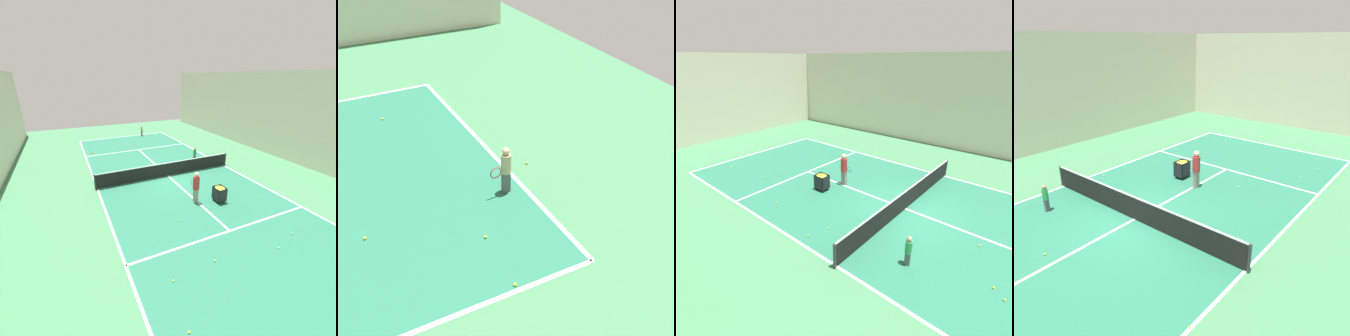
% 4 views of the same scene
% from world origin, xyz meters
% --- Properties ---
extents(ground_plane, '(38.91, 38.91, 0.00)m').
position_xyz_m(ground_plane, '(0.00, 0.00, 0.00)').
color(ground_plane, '#3D754C').
extents(court_playing_area, '(9.54, 24.06, 0.00)m').
position_xyz_m(court_playing_area, '(0.00, 0.00, 0.00)').
color(court_playing_area, '#23664C').
rests_on(court_playing_area, ground).
extents(line_baseline_far, '(9.54, 0.10, 0.00)m').
position_xyz_m(line_baseline_far, '(0.00, 12.03, 0.01)').
color(line_baseline_far, white).
rests_on(line_baseline_far, ground).
extents(line_sideline_left, '(0.10, 24.06, 0.00)m').
position_xyz_m(line_sideline_left, '(-4.77, 0.00, 0.01)').
color(line_sideline_left, white).
rests_on(line_sideline_left, ground).
extents(line_sideline_right, '(0.10, 24.06, 0.00)m').
position_xyz_m(line_sideline_right, '(4.77, 0.00, 0.01)').
color(line_sideline_right, white).
rests_on(line_sideline_right, ground).
extents(line_service_far, '(9.54, 0.10, 0.00)m').
position_xyz_m(line_service_far, '(0.00, 6.62, 0.01)').
color(line_service_far, white).
rests_on(line_service_far, ground).
extents(line_centre_service, '(0.10, 13.23, 0.00)m').
position_xyz_m(line_centre_service, '(0.00, 0.00, 0.01)').
color(line_centre_service, white).
rests_on(line_centre_service, ground).
extents(hall_enclosure_right, '(0.15, 35.21, 6.84)m').
position_xyz_m(hall_enclosure_right, '(10.27, 0.00, 3.42)').
color(hall_enclosure_right, beige).
rests_on(hall_enclosure_right, ground).
extents(hall_enclosure_far, '(20.38, 0.15, 6.84)m').
position_xyz_m(hall_enclosure_far, '(0.00, 17.53, 3.42)').
color(hall_enclosure_far, beige).
rests_on(hall_enclosure_far, ground).
extents(tennis_net, '(9.84, 0.10, 0.99)m').
position_xyz_m(tennis_net, '(0.00, 0.00, 0.51)').
color(tennis_net, '#2D2D33').
rests_on(tennis_net, ground).
extents(coach_at_net, '(0.38, 0.69, 1.79)m').
position_xyz_m(coach_at_net, '(0.10, 3.80, 1.03)').
color(coach_at_net, gray).
rests_on(coach_at_net, ground).
extents(child_midcourt, '(0.29, 0.29, 1.15)m').
position_xyz_m(child_midcourt, '(-3.18, -1.74, 0.66)').
color(child_midcourt, '#4C4C56').
rests_on(child_midcourt, ground).
extents(ball_cart, '(0.55, 0.64, 0.88)m').
position_xyz_m(ball_cart, '(-1.13, 4.28, 0.62)').
color(ball_cart, black).
rests_on(ball_cart, ground).
extents(tennis_ball_0, '(0.07, 0.07, 0.07)m').
position_xyz_m(tennis_ball_0, '(-2.69, 10.85, 0.04)').
color(tennis_ball_0, yellow).
rests_on(tennis_ball_0, ground).
extents(tennis_ball_1, '(0.07, 0.07, 0.07)m').
position_xyz_m(tennis_ball_1, '(-3.55, 4.98, 0.04)').
color(tennis_ball_1, yellow).
rests_on(tennis_ball_1, ground).
extents(tennis_ball_2, '(0.07, 0.07, 0.07)m').
position_xyz_m(tennis_ball_2, '(-2.66, -4.57, 0.04)').
color(tennis_ball_2, yellow).
rests_on(tennis_ball_2, ground).
extents(tennis_ball_4, '(0.07, 0.07, 0.07)m').
position_xyz_m(tennis_ball_4, '(4.75, -2.68, 0.04)').
color(tennis_ball_4, yellow).
rests_on(tennis_ball_4, ground).
extents(tennis_ball_6, '(0.07, 0.07, 0.07)m').
position_xyz_m(tennis_ball_6, '(-3.02, 0.76, 0.04)').
color(tennis_ball_6, yellow).
rests_on(tennis_ball_6, ground).
extents(tennis_ball_8, '(0.07, 0.07, 0.07)m').
position_xyz_m(tennis_ball_8, '(-3.42, 1.64, 0.04)').
color(tennis_ball_8, yellow).
rests_on(tennis_ball_8, ground).
extents(tennis_ball_9, '(0.07, 0.07, 0.07)m').
position_xyz_m(tennis_ball_9, '(0.16, 12.23, 0.04)').
color(tennis_ball_9, yellow).
rests_on(tennis_ball_9, ground).
extents(tennis_ball_10, '(0.07, 0.07, 0.07)m').
position_xyz_m(tennis_ball_10, '(4.36, 0.15, 0.04)').
color(tennis_ball_10, yellow).
rests_on(tennis_ball_10, ground).
extents(tennis_ball_13, '(0.07, 0.07, 0.07)m').
position_xyz_m(tennis_ball_13, '(3.48, 7.96, 0.04)').
color(tennis_ball_13, yellow).
rests_on(tennis_ball_13, ground).
extents(tennis_ball_14, '(0.07, 0.07, 0.07)m').
position_xyz_m(tennis_ball_14, '(-2.38, -4.22, 0.04)').
color(tennis_ball_14, yellow).
rests_on(tennis_ball_14, ground).
extents(tennis_ball_16, '(0.07, 0.07, 0.07)m').
position_xyz_m(tennis_ball_16, '(3.82, 9.62, 0.04)').
color(tennis_ball_16, yellow).
rests_on(tennis_ball_16, ground).
extents(tennis_ball_17, '(0.07, 0.07, 0.07)m').
position_xyz_m(tennis_ball_17, '(-2.33, 7.95, 0.04)').
color(tennis_ball_17, yellow).
rests_on(tennis_ball_17, ground).
extents(tennis_ball_18, '(0.07, 0.07, 0.07)m').
position_xyz_m(tennis_ball_18, '(1.65, 5.05, 0.04)').
color(tennis_ball_18, yellow).
rests_on(tennis_ball_18, ground).
extents(tennis_ball_20, '(0.07, 0.07, 0.07)m').
position_xyz_m(tennis_ball_20, '(1.68, 7.80, 0.04)').
color(tennis_ball_20, yellow).
rests_on(tennis_ball_20, ground).
extents(tennis_ball_22, '(0.07, 0.07, 0.07)m').
position_xyz_m(tennis_ball_22, '(-0.58, -3.35, 0.04)').
color(tennis_ball_22, yellow).
rests_on(tennis_ball_22, ground).
extents(tennis_ball_23, '(0.07, 0.07, 0.07)m').
position_xyz_m(tennis_ball_23, '(-1.06, 8.33, 0.04)').
color(tennis_ball_23, yellow).
rests_on(tennis_ball_23, ground).
extents(tennis_ball_24, '(0.07, 0.07, 0.07)m').
position_xyz_m(tennis_ball_24, '(-4.28, 1.92, 0.04)').
color(tennis_ball_24, yellow).
rests_on(tennis_ball_24, ground).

